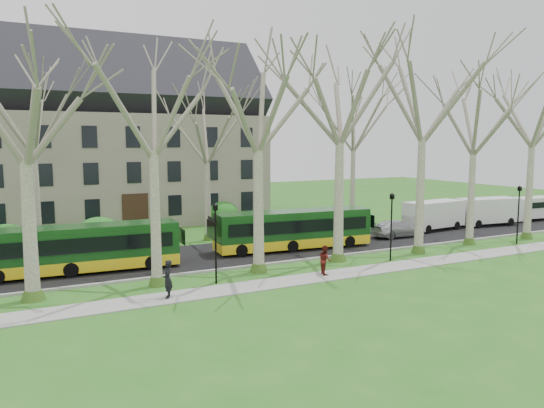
{
  "coord_description": "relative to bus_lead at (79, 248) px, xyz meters",
  "views": [
    {
      "loc": [
        -16.1,
        -27.29,
        7.72
      ],
      "look_at": [
        -0.54,
        3.0,
        3.61
      ],
      "focal_mm": 35.0,
      "sensor_mm": 36.0,
      "label": 1
    }
  ],
  "objects": [
    {
      "name": "tree_row_verge",
      "position": [
        12.24,
        -4.48,
        5.53
      ],
      "size": [
        49.0,
        7.0,
        14.0
      ],
      "color": "gray",
      "rests_on": "ground"
    },
    {
      "name": "van_a",
      "position": [
        29.06,
        1.59,
        -0.17
      ],
      "size": [
        5.86,
        2.63,
        2.48
      ],
      "primitive_type": null,
      "rotation": [
        0.0,
        0.0,
        0.1
      ],
      "color": "silver",
      "rests_on": "road"
    },
    {
      "name": "pedestrian_b",
      "position": [
        12.47,
        -6.95,
        -0.58
      ],
      "size": [
        0.8,
        0.93,
        1.67
      ],
      "primitive_type": "imported",
      "rotation": [
        0.0,
        0.0,
        1.35
      ],
      "color": "#5D1915",
      "rests_on": "sidewalk"
    },
    {
      "name": "hedges",
      "position": [
        7.58,
        9.22,
        -0.47
      ],
      "size": [
        30.6,
        8.6,
        2.0
      ],
      "color": "#1E661D",
      "rests_on": "ground"
    },
    {
      "name": "bus_lead",
      "position": [
        0.0,
        0.0,
        0.0
      ],
      "size": [
        11.4,
        3.0,
        2.82
      ],
      "primitive_type": null,
      "rotation": [
        0.0,
        0.0,
        -0.06
      ],
      "color": "#124215",
      "rests_on": "road"
    },
    {
      "name": "building",
      "position": [
        6.24,
        19.22,
        6.6
      ],
      "size": [
        26.5,
        12.2,
        16.0
      ],
      "color": "gray",
      "rests_on": "ground"
    },
    {
      "name": "van_c",
      "position": [
        41.41,
        1.53,
        -0.31
      ],
      "size": [
        5.16,
        2.12,
        2.21
      ],
      "primitive_type": null,
      "rotation": [
        0.0,
        0.0,
        -0.06
      ],
      "color": "silver",
      "rests_on": "road"
    },
    {
      "name": "lamp_row",
      "position": [
        12.24,
        -5.78,
        1.1
      ],
      "size": [
        36.22,
        0.22,
        4.3
      ],
      "color": "black",
      "rests_on": "ground"
    },
    {
      "name": "tree_row_far",
      "position": [
        10.91,
        6.22,
        4.53
      ],
      "size": [
        33.0,
        7.0,
        12.0
      ],
      "color": "gray",
      "rests_on": "ground"
    },
    {
      "name": "road",
      "position": [
        12.24,
        0.72,
        -1.44
      ],
      "size": [
        80.0,
        8.0,
        0.06
      ],
      "primitive_type": "cube",
      "color": "black",
      "rests_on": "ground"
    },
    {
      "name": "pedestrian_a",
      "position": [
        3.13,
        -7.32,
        -0.48
      ],
      "size": [
        0.65,
        0.79,
        1.86
      ],
      "primitive_type": "imported",
      "rotation": [
        0.0,
        0.0,
        -1.92
      ],
      "color": "black",
      "rests_on": "sidewalk"
    },
    {
      "name": "sidewalk",
      "position": [
        12.24,
        -7.28,
        -1.44
      ],
      "size": [
        70.0,
        2.0,
        0.06
      ],
      "primitive_type": "cube",
      "color": "gray",
      "rests_on": "ground"
    },
    {
      "name": "sedan",
      "position": [
        24.1,
        0.39,
        -0.75
      ],
      "size": [
        4.64,
        2.02,
        1.33
      ],
      "primitive_type": "imported",
      "rotation": [
        0.0,
        0.0,
        1.54
      ],
      "color": "#B0B0B5",
      "rests_on": "road"
    },
    {
      "name": "van_b",
      "position": [
        35.17,
        1.26,
        -0.17
      ],
      "size": [
        5.88,
        2.73,
        2.47
      ],
      "primitive_type": null,
      "rotation": [
        0.0,
        0.0,
        -0.12
      ],
      "color": "silver",
      "rests_on": "road"
    },
    {
      "name": "bus_follow",
      "position": [
        14.41,
        0.15,
        -0.01
      ],
      "size": [
        11.39,
        3.33,
        2.81
      ],
      "primitive_type": null,
      "rotation": [
        0.0,
        0.0,
        -0.09
      ],
      "color": "#124215",
      "rests_on": "road"
    },
    {
      "name": "curb",
      "position": [
        12.24,
        -3.28,
        -1.4
      ],
      "size": [
        80.0,
        0.25,
        0.14
      ],
      "primitive_type": "cube",
      "color": "#A5A39E",
      "rests_on": "ground"
    },
    {
      "name": "ground",
      "position": [
        12.24,
        -4.78,
        -1.47
      ],
      "size": [
        120.0,
        120.0,
        0.0
      ],
      "primitive_type": "plane",
      "color": "#27671D",
      "rests_on": "ground"
    }
  ]
}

